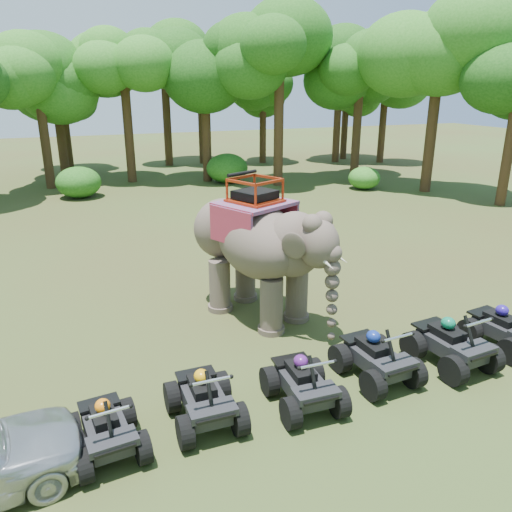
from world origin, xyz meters
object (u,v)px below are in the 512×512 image
object	(u,v)px
atv_1	(204,393)
atv_2	(304,377)
atv_0	(106,423)
atv_5	(506,323)
atv_4	(452,338)
atv_3	(377,351)
elephant	(257,248)

from	to	relation	value
atv_1	atv_2	distance (m)	1.92
atv_0	atv_2	world-z (taller)	atv_2
atv_1	atv_5	world-z (taller)	atv_5
atv_2	atv_5	xyz separation A→B (m)	(5.40, 0.27, 0.02)
atv_4	atv_2	bearing A→B (deg)	176.86
atv_2	atv_5	distance (m)	5.41
atv_3	atv_4	world-z (taller)	atv_4
atv_0	atv_1	distance (m)	1.75
atv_4	atv_5	distance (m)	1.73
elephant	atv_1	bearing A→B (deg)	-148.55
atv_2	atv_4	bearing A→B (deg)	3.82
elephant	atv_2	xyz separation A→B (m)	(-0.67, -4.07, -1.27)
elephant	atv_4	size ratio (longest dim) A/B	2.49
atv_1	atv_4	world-z (taller)	atv_4
atv_0	atv_3	bearing A→B (deg)	-3.60
atv_0	atv_4	xyz separation A→B (m)	(7.33, 0.09, 0.09)
atv_0	atv_1	size ratio (longest dim) A/B	0.94
atv_2	atv_4	size ratio (longest dim) A/B	0.92
atv_0	atv_5	bearing A→B (deg)	-4.46
atv_2	atv_0	bearing A→B (deg)	-178.41
elephant	atv_0	xyz separation A→B (m)	(-4.32, -4.04, -1.31)
atv_1	atv_5	xyz separation A→B (m)	(7.31, 0.07, 0.01)
elephant	atv_0	distance (m)	6.06
atv_1	atv_5	bearing A→B (deg)	1.14
atv_2	atv_1	bearing A→B (deg)	176.05
atv_3	atv_2	bearing A→B (deg)	-176.00
elephant	atv_1	size ratio (longest dim) A/B	2.70
atv_0	elephant	bearing A→B (deg)	37.08
atv_2	atv_3	bearing A→B (deg)	9.95
atv_0	atv_2	bearing A→B (deg)	-6.41
atv_1	atv_4	bearing A→B (deg)	-0.26
atv_2	atv_3	world-z (taller)	atv_3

